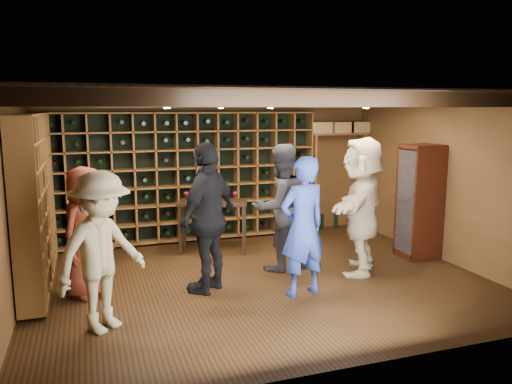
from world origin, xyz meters
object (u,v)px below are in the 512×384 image
object	(u,v)px
man_blue_shirt	(303,226)
tasting_table	(213,207)
guest_woman_black	(208,218)
guest_beige	(361,205)
man_grey_suit	(280,207)
guest_khaki	(101,252)
display_cabinet	(419,204)
guest_red_floral	(86,232)

from	to	relation	value
man_blue_shirt	tasting_table	world-z (taller)	man_blue_shirt
guest_woman_black	guest_beige	world-z (taller)	guest_beige
man_grey_suit	guest_khaki	bearing A→B (deg)	17.30
display_cabinet	man_grey_suit	size ratio (longest dim) A/B	0.96
man_blue_shirt	guest_beige	distance (m)	1.28
guest_red_floral	tasting_table	xyz separation A→B (m)	(1.96, 1.44, -0.07)
man_grey_suit	guest_khaki	distance (m)	2.83
man_grey_suit	guest_woman_black	size ratio (longest dim) A/B	0.95
display_cabinet	guest_khaki	world-z (taller)	display_cabinet
guest_khaki	guest_woman_black	bearing A→B (deg)	-8.28
guest_woman_black	guest_khaki	distance (m)	1.54
guest_woman_black	guest_khaki	world-z (taller)	guest_woman_black
man_blue_shirt	guest_khaki	size ratio (longest dim) A/B	1.03
guest_red_floral	guest_khaki	world-z (taller)	guest_khaki
display_cabinet	guest_beige	bearing A→B (deg)	-164.90
guest_red_floral	man_blue_shirt	bearing A→B (deg)	-70.81
guest_red_floral	guest_woman_black	world-z (taller)	guest_woman_black
display_cabinet	guest_red_floral	bearing A→B (deg)	-179.18
man_blue_shirt	guest_red_floral	distance (m)	2.68
man_grey_suit	tasting_table	world-z (taller)	man_grey_suit
display_cabinet	guest_woman_black	bearing A→B (deg)	-173.85
man_grey_suit	guest_red_floral	world-z (taller)	man_grey_suit
man_blue_shirt	man_grey_suit	bearing A→B (deg)	-106.30
guest_khaki	tasting_table	world-z (taller)	guest_khaki
guest_khaki	man_grey_suit	bearing A→B (deg)	-11.03
guest_woman_black	man_grey_suit	bearing A→B (deg)	160.48
man_blue_shirt	guest_red_floral	size ratio (longest dim) A/B	1.07
guest_beige	display_cabinet	bearing A→B (deg)	142.44
guest_red_floral	tasting_table	bearing A→B (deg)	-16.93
man_blue_shirt	guest_beige	xyz separation A→B (m)	(1.15, 0.55, 0.09)
guest_woman_black	guest_beige	distance (m)	2.23
display_cabinet	man_grey_suit	world-z (taller)	man_grey_suit
guest_red_floral	guest_woman_black	xyz separation A→B (m)	(1.48, -0.30, 0.14)
man_blue_shirt	man_grey_suit	world-z (taller)	man_grey_suit
guest_khaki	man_blue_shirt	bearing A→B (deg)	-32.23
tasting_table	guest_red_floral	bearing A→B (deg)	-124.87
guest_red_floral	guest_woman_black	size ratio (longest dim) A/B	0.85
guest_woman_black	guest_red_floral	bearing A→B (deg)	-55.17
man_grey_suit	guest_beige	distance (m)	1.15
guest_red_floral	man_grey_suit	bearing A→B (deg)	-48.23
guest_khaki	tasting_table	distance (m)	3.09
man_grey_suit	tasting_table	size ratio (longest dim) A/B	1.49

